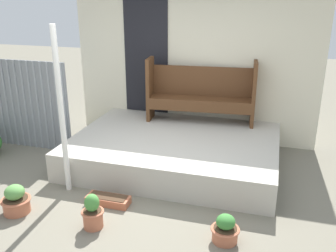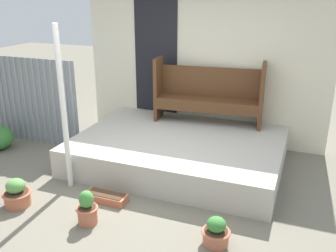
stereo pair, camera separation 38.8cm
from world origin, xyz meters
The scene contains 10 objects.
ground_plane centered at (0.00, 0.00, 0.00)m, with size 24.00×24.00×0.00m, color #706B5B.
porch_slab centered at (0.10, 1.13, 0.22)m, with size 3.09×2.26×0.43m.
house_wall centered at (0.06, 2.29, 1.31)m, with size 4.29×0.08×2.60m.
fence_corrugated centered at (-2.86, 1.07, 0.75)m, with size 2.34×0.05×1.50m.
support_post centered at (-1.07, -0.08, 1.10)m, with size 0.07×0.07×2.19m.
bench centered at (0.31, 2.00, 0.96)m, with size 1.83×0.56×1.07m.
flower_pot_left centered at (-1.39, -0.76, 0.16)m, with size 0.36×0.36×0.37m.
flower_pot_middle centered at (-0.35, -0.77, 0.18)m, with size 0.26×0.26×0.42m.
flower_pot_right centered at (1.13, -0.60, 0.14)m, with size 0.32×0.32×0.32m.
planter_box_rect centered at (-0.40, -0.27, 0.05)m, with size 0.55×0.21×0.11m.
Camera 2 is at (1.86, -3.90, 2.55)m, focal length 40.00 mm.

